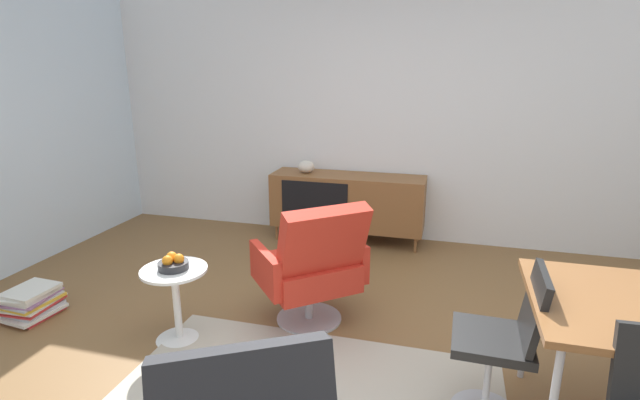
{
  "coord_description": "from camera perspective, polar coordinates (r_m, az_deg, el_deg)",
  "views": [
    {
      "loc": [
        0.6,
        -2.45,
        1.82
      ],
      "look_at": [
        -0.19,
        0.39,
        0.99
      ],
      "focal_mm": 26.81,
      "sensor_mm": 36.0,
      "label": 1
    }
  ],
  "objects": [
    {
      "name": "ground_plane",
      "position": [
        3.11,
        1.56,
        -20.05
      ],
      "size": [
        8.32,
        8.32,
        0.0
      ],
      "primitive_type": "plane",
      "color": "brown"
    },
    {
      "name": "wall_back",
      "position": [
        5.1,
        8.88,
        10.87
      ],
      "size": [
        6.8,
        0.12,
        2.8
      ],
      "primitive_type": "cube",
      "color": "white",
      "rests_on": "ground_plane"
    },
    {
      "name": "sideboard",
      "position": [
        5.05,
        3.26,
        -0.12
      ],
      "size": [
        1.6,
        0.45,
        0.72
      ],
      "color": "brown",
      "rests_on": "ground_plane"
    },
    {
      "name": "vase_cobalt",
      "position": [
        5.08,
        -1.65,
        4.0
      ],
      "size": [
        0.18,
        0.18,
        0.13
      ],
      "color": "beige",
      "rests_on": "sideboard"
    },
    {
      "name": "dining_chair_near_window",
      "position": [
        2.72,
        21.18,
        -15.12
      ],
      "size": [
        0.43,
        0.41,
        0.86
      ],
      "color": "black",
      "rests_on": "ground_plane"
    },
    {
      "name": "lounge_chair_red",
      "position": [
        3.4,
        -0.88,
        -7.68
      ],
      "size": [
        0.91,
        0.91,
        0.95
      ],
      "color": "red",
      "rests_on": "ground_plane"
    },
    {
      "name": "side_table_round",
      "position": [
        3.42,
        -16.8,
        -10.9
      ],
      "size": [
        0.44,
        0.44,
        0.52
      ],
      "color": "white",
      "rests_on": "ground_plane"
    },
    {
      "name": "fruit_bowl",
      "position": [
        3.32,
        -17.13,
        -7.21
      ],
      "size": [
        0.2,
        0.2,
        0.11
      ],
      "color": "#262628",
      "rests_on": "side_table_round"
    },
    {
      "name": "magazine_stack",
      "position": [
        4.23,
        -31.09,
        -10.45
      ],
      "size": [
        0.33,
        0.41,
        0.23
      ],
      "color": "red",
      "rests_on": "ground_plane"
    }
  ]
}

